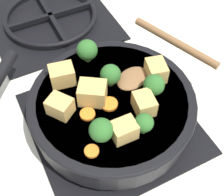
# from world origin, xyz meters

# --- Properties ---
(ground_plane) EXTENTS (2.40, 2.40, 0.00)m
(ground_plane) POSITION_xyz_m (0.00, 0.00, 0.00)
(ground_plane) COLOR silver
(front_burner_grate) EXTENTS (0.31, 0.31, 0.03)m
(front_burner_grate) POSITION_xyz_m (0.00, 0.00, 0.01)
(front_burner_grate) COLOR black
(front_burner_grate) RESTS_ON ground_plane
(rear_burner_grate) EXTENTS (0.31, 0.31, 0.03)m
(rear_burner_grate) POSITION_xyz_m (0.00, 0.36, 0.01)
(rear_burner_grate) COLOR black
(rear_burner_grate) RESTS_ON ground_plane
(skillet_pan) EXTENTS (0.39, 0.37, 0.06)m
(skillet_pan) POSITION_xyz_m (-0.00, 0.00, 0.06)
(skillet_pan) COLOR black
(skillet_pan) RESTS_ON front_burner_grate
(wooden_spoon) EXTENTS (0.21, 0.20, 0.02)m
(wooden_spoon) POSITION_xyz_m (0.12, 0.05, 0.09)
(wooden_spoon) COLOR brown
(wooden_spoon) RESTS_ON skillet_pan
(tofu_cube_center_large) EXTENTS (0.04, 0.05, 0.03)m
(tofu_cube_center_large) POSITION_xyz_m (0.10, 0.01, 0.10)
(tofu_cube_center_large) COLOR tan
(tofu_cube_center_large) RESTS_ON skillet_pan
(tofu_cube_near_handle) EXTENTS (0.04, 0.03, 0.03)m
(tofu_cube_near_handle) POSITION_xyz_m (-0.02, -0.08, 0.10)
(tofu_cube_near_handle) COLOR tan
(tofu_cube_near_handle) RESTS_ON skillet_pan
(tofu_cube_east_chunk) EXTENTS (0.05, 0.05, 0.03)m
(tofu_cube_east_chunk) POSITION_xyz_m (-0.09, 0.01, 0.10)
(tofu_cube_east_chunk) COLOR tan
(tofu_cube_east_chunk) RESTS_ON skillet_pan
(tofu_cube_west_chunk) EXTENTS (0.04, 0.05, 0.03)m
(tofu_cube_west_chunk) POSITION_xyz_m (0.04, -0.05, 0.10)
(tofu_cube_west_chunk) COLOR tan
(tofu_cube_west_chunk) RESTS_ON skillet_pan
(tofu_cube_back_piece) EXTENTS (0.06, 0.06, 0.04)m
(tofu_cube_back_piece) POSITION_xyz_m (-0.03, 0.01, 0.10)
(tofu_cube_back_piece) COLOR tan
(tofu_cube_back_piece) RESTS_ON skillet_pan
(tofu_cube_front_piece) EXTENTS (0.05, 0.04, 0.04)m
(tofu_cube_front_piece) POSITION_xyz_m (-0.06, 0.08, 0.10)
(tofu_cube_front_piece) COLOR tan
(tofu_cube_front_piece) RESTS_ON skillet_pan
(broccoli_floret_near_spoon) EXTENTS (0.04, 0.04, 0.05)m
(broccoli_floret_near_spoon) POSITION_xyz_m (-0.05, -0.07, 0.11)
(broccoli_floret_near_spoon) COLOR #709956
(broccoli_floret_near_spoon) RESTS_ON skillet_pan
(broccoli_floret_center_top) EXTENTS (0.04, 0.04, 0.05)m
(broccoli_floret_center_top) POSITION_xyz_m (-0.00, 0.11, 0.11)
(broccoli_floret_center_top) COLOR #709956
(broccoli_floret_center_top) RESTS_ON skillet_pan
(broccoli_floret_east_rim) EXTENTS (0.04, 0.04, 0.05)m
(broccoli_floret_east_rim) POSITION_xyz_m (0.07, -0.03, 0.11)
(broccoli_floret_east_rim) COLOR #709956
(broccoli_floret_east_rim) RESTS_ON skillet_pan
(broccoli_floret_west_rim) EXTENTS (0.03, 0.03, 0.04)m
(broccoli_floret_west_rim) POSITION_xyz_m (0.02, -0.09, 0.11)
(broccoli_floret_west_rim) COLOR #709956
(broccoli_floret_west_rim) RESTS_ON skillet_pan
(broccoli_floret_north_edge) EXTENTS (0.04, 0.04, 0.05)m
(broccoli_floret_north_edge) POSITION_xyz_m (0.01, 0.03, 0.11)
(broccoli_floret_north_edge) COLOR #709956
(broccoli_floret_north_edge) RESTS_ON skillet_pan
(carrot_slice_orange_thin) EXTENTS (0.03, 0.03, 0.01)m
(carrot_slice_orange_thin) POSITION_xyz_m (-0.05, -0.01, 0.09)
(carrot_slice_orange_thin) COLOR orange
(carrot_slice_orange_thin) RESTS_ON skillet_pan
(carrot_slice_near_center) EXTENTS (0.02, 0.02, 0.01)m
(carrot_slice_near_center) POSITION_xyz_m (-0.08, -0.08, 0.09)
(carrot_slice_near_center) COLOR orange
(carrot_slice_near_center) RESTS_ON skillet_pan
(carrot_slice_edge_slice) EXTENTS (0.03, 0.03, 0.01)m
(carrot_slice_edge_slice) POSITION_xyz_m (-0.01, -0.01, 0.09)
(carrot_slice_edge_slice) COLOR orange
(carrot_slice_edge_slice) RESTS_ON skillet_pan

